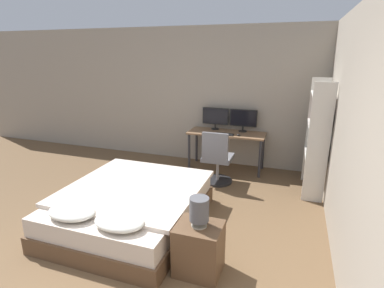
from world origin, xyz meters
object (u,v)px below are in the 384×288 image
at_px(monitor_left, 215,117).
at_px(monitor_right, 243,119).
at_px(bed, 131,207).
at_px(bookshelf, 318,134).
at_px(bedside_lamp, 199,210).
at_px(office_chair, 217,162).
at_px(nightstand, 199,249).
at_px(desk, 226,137).
at_px(keyboard, 224,134).
at_px(computer_mouse, 238,135).

bearing_deg(monitor_left, monitor_right, 0.00).
bearing_deg(bed, bookshelf, 37.89).
relative_size(bedside_lamp, office_chair, 0.32).
bearing_deg(monitor_left, bed, -99.87).
distance_m(nightstand, office_chair, 2.26).
bearing_deg(desk, bed, -106.86).
bearing_deg(desk, nightstand, -82.26).
relative_size(desk, keyboard, 4.29).
height_order(desk, keyboard, keyboard).
relative_size(bed, nightstand, 3.72).
distance_m(desk, office_chair, 0.77).
height_order(monitor_left, monitor_right, same).
bearing_deg(bedside_lamp, computer_mouse, 92.91).
height_order(desk, bookshelf, bookshelf).
bearing_deg(bedside_lamp, keyboard, 98.23).
distance_m(nightstand, bedside_lamp, 0.45).
bearing_deg(keyboard, bedside_lamp, -81.77).
distance_m(bed, monitor_right, 2.84).
height_order(computer_mouse, bookshelf, bookshelf).
relative_size(monitor_left, monitor_right, 1.00).
bearing_deg(monitor_left, office_chair, -72.72).
xyz_separation_m(monitor_left, monitor_right, (0.55, 0.00, 0.00)).
relative_size(keyboard, office_chair, 0.36).
xyz_separation_m(bedside_lamp, monitor_left, (-0.68, 3.13, 0.27)).
bearing_deg(monitor_left, computer_mouse, -33.84).
distance_m(bedside_lamp, desk, 2.98).
height_order(bedside_lamp, monitor_right, monitor_right).
height_order(monitor_right, keyboard, monitor_right).
distance_m(monitor_left, bookshelf, 2.00).
xyz_separation_m(desk, office_chair, (0.01, -0.73, -0.25)).
xyz_separation_m(bedside_lamp, monitor_right, (-0.13, 3.13, 0.27)).
bearing_deg(bed, monitor_left, 80.13).
xyz_separation_m(nightstand, keyboard, (-0.40, 2.77, 0.48)).
relative_size(monitor_right, keyboard, 1.53).
bearing_deg(monitor_right, monitor_left, 180.00).
xyz_separation_m(desk, computer_mouse, (0.26, -0.18, 0.11)).
height_order(bed, bedside_lamp, bedside_lamp).
distance_m(monitor_right, bookshelf, 1.51).
bearing_deg(monitor_right, bedside_lamp, -87.70).
height_order(bed, desk, desk).
xyz_separation_m(keyboard, computer_mouse, (0.26, 0.00, 0.01)).
distance_m(desk, monitor_left, 0.48).
bearing_deg(office_chair, nightstand, -79.96).
distance_m(desk, computer_mouse, 0.34).
bearing_deg(computer_mouse, desk, 145.65).
relative_size(computer_mouse, office_chair, 0.07).
bearing_deg(bedside_lamp, nightstand, 0.00).
xyz_separation_m(bed, computer_mouse, (0.98, 2.20, 0.50)).
height_order(nightstand, computer_mouse, computer_mouse).
distance_m(desk, keyboard, 0.21).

